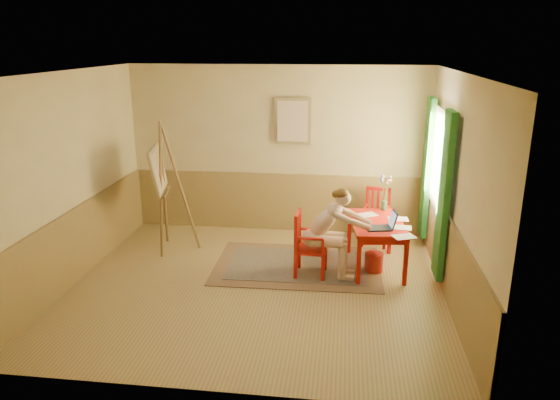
# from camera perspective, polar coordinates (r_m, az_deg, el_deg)

# --- Properties ---
(room) EXTENTS (5.04, 4.54, 2.84)m
(room) POSITION_cam_1_polar(r_m,az_deg,el_deg) (6.67, -2.72, 1.59)
(room) COLOR tan
(room) RESTS_ON ground
(wainscot) EXTENTS (5.00, 4.50, 1.00)m
(wainscot) POSITION_cam_1_polar(r_m,az_deg,el_deg) (7.69, -1.62, -3.32)
(wainscot) COLOR #997E4A
(wainscot) RESTS_ON room
(window) EXTENTS (0.12, 2.01, 2.20)m
(window) POSITION_cam_1_polar(r_m,az_deg,el_deg) (7.76, 16.63, 2.68)
(window) COLOR white
(window) RESTS_ON room
(wall_portrait) EXTENTS (0.60, 0.05, 0.76)m
(wall_portrait) POSITION_cam_1_polar(r_m,az_deg,el_deg) (8.67, 1.38, 8.57)
(wall_portrait) COLOR #927C4F
(wall_portrait) RESTS_ON room
(rug) EXTENTS (2.43, 1.65, 0.02)m
(rug) POSITION_cam_1_polar(r_m,az_deg,el_deg) (7.75, 1.92, -7.10)
(rug) COLOR #8C7251
(rug) RESTS_ON room
(table) EXTENTS (0.85, 1.27, 0.72)m
(table) POSITION_cam_1_polar(r_m,az_deg,el_deg) (7.56, 10.45, -2.93)
(table) COLOR red
(table) RESTS_ON room
(chair_left) EXTENTS (0.44, 0.43, 0.92)m
(chair_left) POSITION_cam_1_polar(r_m,az_deg,el_deg) (7.30, 3.03, -4.84)
(chair_left) COLOR red
(chair_left) RESTS_ON room
(chair_back) EXTENTS (0.47, 0.48, 0.90)m
(chair_back) POSITION_cam_1_polar(r_m,az_deg,el_deg) (8.58, 10.42, -1.77)
(chair_back) COLOR red
(chair_back) RESTS_ON room
(figure) EXTENTS (0.96, 0.42, 1.29)m
(figure) POSITION_cam_1_polar(r_m,az_deg,el_deg) (7.18, 5.41, -3.14)
(figure) COLOR beige
(figure) RESTS_ON room
(laptop) EXTENTS (0.45, 0.32, 0.25)m
(laptop) POSITION_cam_1_polar(r_m,az_deg,el_deg) (7.24, 11.13, -2.70)
(laptop) COLOR #1E2338
(laptop) RESTS_ON table
(papers) EXTENTS (0.79, 1.15, 0.00)m
(papers) POSITION_cam_1_polar(r_m,az_deg,el_deg) (7.45, 12.08, -2.57)
(papers) COLOR white
(papers) RESTS_ON table
(vase) EXTENTS (0.19, 0.27, 0.54)m
(vase) POSITION_cam_1_polar(r_m,az_deg,el_deg) (7.99, 11.32, 0.63)
(vase) COLOR #3F724C
(vase) RESTS_ON table
(wastebasket) EXTENTS (0.33, 0.33, 0.28)m
(wastebasket) POSITION_cam_1_polar(r_m,az_deg,el_deg) (7.63, 10.16, -6.69)
(wastebasket) COLOR red
(wastebasket) RESTS_ON room
(easel) EXTENTS (0.75, 0.91, 2.04)m
(easel) POSITION_cam_1_polar(r_m,az_deg,el_deg) (8.19, -12.84, 2.68)
(easel) COLOR brown
(easel) RESTS_ON room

